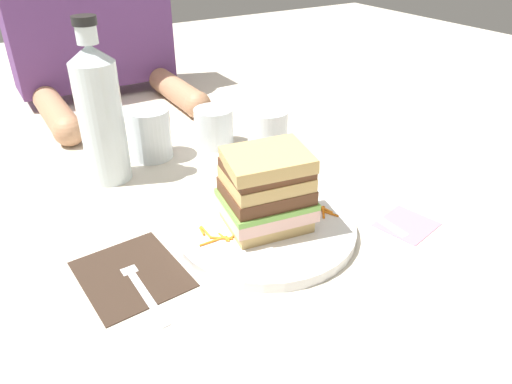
{
  "coord_description": "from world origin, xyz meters",
  "views": [
    {
      "loc": [
        -0.33,
        -0.49,
        0.41
      ],
      "look_at": [
        -0.02,
        0.03,
        0.06
      ],
      "focal_mm": 33.51,
      "sensor_mm": 36.0,
      "label": 1
    }
  ],
  "objects_px": {
    "napkin_dark": "(131,274)",
    "fork": "(137,281)",
    "sandwich": "(267,191)",
    "juice_glass": "(268,140)",
    "water_bottle": "(100,113)",
    "main_plate": "(267,229)",
    "empty_tumbler_0": "(214,127)",
    "knife": "(361,207)",
    "empty_tumbler_1": "(150,134)",
    "napkin_pink": "(406,224)"
  },
  "relations": [
    {
      "from": "juice_glass",
      "to": "empty_tumbler_0",
      "type": "xyz_separation_m",
      "value": [
        -0.05,
        0.12,
        -0.01
      ]
    },
    {
      "from": "napkin_dark",
      "to": "water_bottle",
      "type": "height_order",
      "value": "water_bottle"
    },
    {
      "from": "fork",
      "to": "empty_tumbler_0",
      "type": "height_order",
      "value": "empty_tumbler_0"
    },
    {
      "from": "empty_tumbler_1",
      "to": "main_plate",
      "type": "bearing_deg",
      "value": -81.62
    },
    {
      "from": "empty_tumbler_1",
      "to": "sandwich",
      "type": "bearing_deg",
      "value": -81.7
    },
    {
      "from": "napkin_dark",
      "to": "napkin_pink",
      "type": "bearing_deg",
      "value": -15.32
    },
    {
      "from": "main_plate",
      "to": "empty_tumbler_0",
      "type": "height_order",
      "value": "empty_tumbler_0"
    },
    {
      "from": "napkin_dark",
      "to": "empty_tumbler_0",
      "type": "distance_m",
      "value": 0.41
    },
    {
      "from": "sandwich",
      "to": "napkin_dark",
      "type": "bearing_deg",
      "value": 175.52
    },
    {
      "from": "napkin_dark",
      "to": "fork",
      "type": "distance_m",
      "value": 0.02
    },
    {
      "from": "sandwich",
      "to": "fork",
      "type": "distance_m",
      "value": 0.21
    },
    {
      "from": "sandwich",
      "to": "empty_tumbler_0",
      "type": "relative_size",
      "value": 1.76
    },
    {
      "from": "fork",
      "to": "empty_tumbler_0",
      "type": "xyz_separation_m",
      "value": [
        0.28,
        0.32,
        0.03
      ]
    },
    {
      "from": "main_plate",
      "to": "napkin_dark",
      "type": "distance_m",
      "value": 0.2
    },
    {
      "from": "empty_tumbler_0",
      "to": "napkin_pink",
      "type": "relative_size",
      "value": 0.97
    },
    {
      "from": "main_plate",
      "to": "water_bottle",
      "type": "height_order",
      "value": "water_bottle"
    },
    {
      "from": "knife",
      "to": "empty_tumbler_1",
      "type": "height_order",
      "value": "empty_tumbler_1"
    },
    {
      "from": "main_plate",
      "to": "knife",
      "type": "bearing_deg",
      "value": -6.88
    },
    {
      "from": "napkin_dark",
      "to": "knife",
      "type": "relative_size",
      "value": 0.72
    },
    {
      "from": "napkin_dark",
      "to": "empty_tumbler_0",
      "type": "bearing_deg",
      "value": 47.15
    },
    {
      "from": "napkin_dark",
      "to": "main_plate",
      "type": "bearing_deg",
      "value": -4.35
    },
    {
      "from": "knife",
      "to": "juice_glass",
      "type": "relative_size",
      "value": 1.94
    },
    {
      "from": "main_plate",
      "to": "napkin_pink",
      "type": "relative_size",
      "value": 3.3
    },
    {
      "from": "napkin_dark",
      "to": "fork",
      "type": "xyz_separation_m",
      "value": [
        0.0,
        -0.02,
        0.0
      ]
    },
    {
      "from": "empty_tumbler_1",
      "to": "napkin_dark",
      "type": "bearing_deg",
      "value": -115.63
    },
    {
      "from": "empty_tumbler_0",
      "to": "fork",
      "type": "bearing_deg",
      "value": -130.74
    },
    {
      "from": "main_plate",
      "to": "empty_tumbler_0",
      "type": "distance_m",
      "value": 0.33
    },
    {
      "from": "fork",
      "to": "juice_glass",
      "type": "relative_size",
      "value": 1.61
    },
    {
      "from": "knife",
      "to": "fork",
      "type": "bearing_deg",
      "value": 177.95
    },
    {
      "from": "sandwich",
      "to": "water_bottle",
      "type": "distance_m",
      "value": 0.33
    },
    {
      "from": "main_plate",
      "to": "sandwich",
      "type": "relative_size",
      "value": 1.94
    },
    {
      "from": "main_plate",
      "to": "sandwich",
      "type": "height_order",
      "value": "sandwich"
    },
    {
      "from": "empty_tumbler_1",
      "to": "water_bottle",
      "type": "bearing_deg",
      "value": -156.03
    },
    {
      "from": "main_plate",
      "to": "napkin_dark",
      "type": "bearing_deg",
      "value": 175.65
    },
    {
      "from": "fork",
      "to": "juice_glass",
      "type": "bearing_deg",
      "value": 31.6
    },
    {
      "from": "empty_tumbler_1",
      "to": "fork",
      "type": "bearing_deg",
      "value": -114.04
    },
    {
      "from": "sandwich",
      "to": "juice_glass",
      "type": "relative_size",
      "value": 1.31
    },
    {
      "from": "fork",
      "to": "water_bottle",
      "type": "height_order",
      "value": "water_bottle"
    },
    {
      "from": "juice_glass",
      "to": "water_bottle",
      "type": "distance_m",
      "value": 0.3
    },
    {
      "from": "juice_glass",
      "to": "water_bottle",
      "type": "height_order",
      "value": "water_bottle"
    },
    {
      "from": "empty_tumbler_0",
      "to": "sandwich",
      "type": "bearing_deg",
      "value": -103.91
    },
    {
      "from": "main_plate",
      "to": "fork",
      "type": "height_order",
      "value": "main_plate"
    },
    {
      "from": "napkin_dark",
      "to": "juice_glass",
      "type": "height_order",
      "value": "juice_glass"
    },
    {
      "from": "sandwich",
      "to": "fork",
      "type": "bearing_deg",
      "value": -178.1
    },
    {
      "from": "main_plate",
      "to": "sandwich",
      "type": "distance_m",
      "value": 0.07
    },
    {
      "from": "fork",
      "to": "water_bottle",
      "type": "xyz_separation_m",
      "value": [
        0.06,
        0.3,
        0.12
      ]
    },
    {
      "from": "main_plate",
      "to": "juice_glass",
      "type": "height_order",
      "value": "juice_glass"
    },
    {
      "from": "main_plate",
      "to": "empty_tumbler_0",
      "type": "bearing_deg",
      "value": 76.14
    },
    {
      "from": "napkin_pink",
      "to": "water_bottle",
      "type": "bearing_deg",
      "value": 131.28
    },
    {
      "from": "knife",
      "to": "empty_tumbler_0",
      "type": "xyz_separation_m",
      "value": [
        -0.09,
        0.34,
        0.04
      ]
    }
  ]
}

